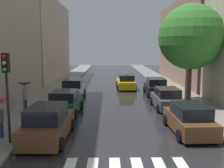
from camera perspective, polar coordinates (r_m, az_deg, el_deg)
name	(u,v)px	position (r m, az deg, el deg)	size (l,w,h in m)	color
ground_plane	(114,85)	(32.48, 0.48, -0.29)	(28.00, 72.00, 0.04)	#232326
sidewalk_left	(62,85)	(32.98, -10.88, -0.15)	(3.00, 72.00, 0.15)	gray
sidewalk_right	(166,84)	(33.25, 11.75, -0.10)	(3.00, 72.00, 0.15)	gray
building_left_mid	(39,41)	(40.29, -15.78, 9.15)	(6.00, 19.86, 11.35)	#B2A38C
building_right_mid	(197,43)	(36.62, 18.08, 8.61)	(6.00, 19.05, 10.60)	#8C6B56
parked_car_left_nearest	(48,124)	(13.80, -13.83, -8.46)	(2.25, 4.63, 1.81)	brown
parked_car_left_second	(65,103)	(18.89, -10.26, -4.08)	(2.30, 4.11, 1.66)	#0C4C2D
parked_car_left_third	(73,89)	(24.42, -8.52, -1.15)	(2.13, 4.42, 1.79)	silver
parked_car_right_nearest	(189,119)	(15.06, 16.57, -7.45)	(2.17, 4.39, 1.65)	brown
parked_car_right_second	(167,99)	(20.50, 11.92, -3.21)	(2.10, 4.11, 1.63)	#474C51
parked_car_right_third	(156,87)	(26.11, 9.55, -0.66)	(2.13, 4.52, 1.70)	black
taxi_midroad	(126,82)	(29.67, 3.09, 0.42)	(2.13, 4.59, 1.81)	yellow
pedestrian_foreground	(25,91)	(19.75, -18.59, -1.43)	(0.96, 0.96, 2.02)	navy
street_tree_right	(191,37)	(22.55, 16.94, 9.81)	(5.34, 5.34, 8.06)	#513823
traffic_light_left_corner	(6,78)	(13.03, -22.16, 1.19)	(0.30, 0.42, 4.30)	black
lamp_post_right	(187,56)	(21.55, 16.18, 5.89)	(0.60, 0.28, 6.67)	#595B60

